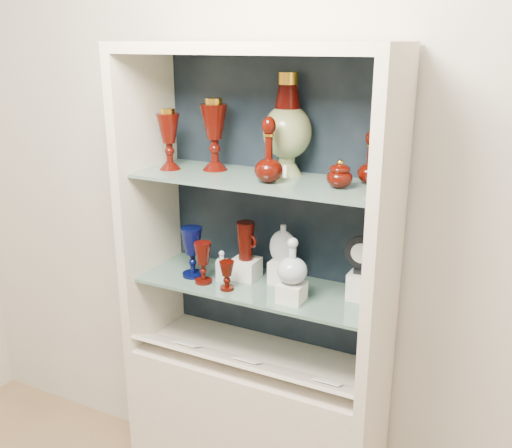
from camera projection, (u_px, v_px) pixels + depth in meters
The scene contains 30 objects.
wall_back at pixel (281, 185), 2.25m from camera, with size 3.50×0.02×2.80m, color beige.
cabinet_base at pixel (256, 435), 2.38m from camera, with size 1.00×0.40×0.75m, color beige.
cabinet_back_panel at pixel (278, 205), 2.25m from camera, with size 0.98×0.02×1.15m, color black.
cabinet_side_left at pixel (149, 202), 2.29m from camera, with size 0.04×0.40×1.15m, color beige.
cabinet_side_right at pixel (386, 237), 1.88m from camera, with size 0.04×0.40×1.15m, color beige.
cabinet_top_cap at pixel (256, 48), 1.90m from camera, with size 1.00×0.40×0.04m, color beige.
shelf_lower at pixel (258, 286), 2.19m from camera, with size 0.92×0.34×0.01m, color slate.
shelf_upper at pixel (258, 179), 2.06m from camera, with size 0.92×0.34×0.01m, color slate.
label_ledge at pixel (243, 362), 2.16m from camera, with size 0.92×0.18×0.01m, color beige.
label_card_0 at pixel (188, 344), 2.26m from camera, with size 0.10×0.07×0.00m, color white.
label_card_1 at pixel (327, 382), 2.01m from camera, with size 0.10×0.07×0.00m, color white.
label_card_2 at pixel (247, 360), 2.15m from camera, with size 0.10×0.07×0.00m, color white.
pedestal_lamp_left at pixel (169, 139), 2.16m from camera, with size 0.09×0.09×0.23m, color #440C07, non-canonical shape.
pedestal_lamp_right at pixel (214, 135), 2.14m from camera, with size 0.10×0.10×0.27m, color #440C07, non-canonical shape.
enamel_urn at pixel (287, 125), 2.05m from camera, with size 0.18×0.18×0.37m, color #0C4414, non-canonical shape.
ruby_decanter_a at pixel (269, 146), 1.95m from camera, with size 0.10×0.10×0.26m, color #410902, non-canonical shape.
ruby_decanter_b at pixel (370, 156), 1.94m from camera, with size 0.08×0.08×0.20m, color #410902, non-canonical shape.
lidded_bowl at pixel (340, 173), 1.90m from camera, with size 0.09×0.09×0.10m, color #410902, non-canonical shape.
cobalt_goblet at pixel (192, 252), 2.24m from camera, with size 0.08×0.08×0.20m, color #050A3E, non-canonical shape.
ruby_goblet_tall at pixel (203, 263), 2.18m from camera, with size 0.07×0.07×0.16m, color #440C07, non-canonical shape.
ruby_goblet_small at pixel (227, 276), 2.13m from camera, with size 0.06×0.06×0.11m, color #410902, non-canonical shape.
riser_ruby_pitcher at pixel (246, 268), 2.24m from camera, with size 0.10×0.10×0.08m, color silver.
ruby_pitcher at pixel (246, 241), 2.20m from camera, with size 0.11×0.07×0.15m, color #440C07, non-canonical shape.
clear_square_bottle at pixel (222, 265), 2.21m from camera, with size 0.04×0.04×0.12m, color #A2B3BC, non-canonical shape.
riser_flat_flask at pixel (283, 272), 2.19m from camera, with size 0.09×0.09×0.09m, color silver.
flat_flask at pixel (283, 242), 2.15m from camera, with size 0.11×0.04×0.15m, color #ABB5BE, non-canonical shape.
riser_clear_round_decanter at pixel (292, 292), 2.04m from camera, with size 0.09×0.09×0.07m, color silver.
clear_round_decanter at pixel (292, 262), 2.00m from camera, with size 0.11×0.11×0.16m, color #A2B3BC, non-canonical shape.
riser_cameo_medallion at pixel (360, 286), 2.05m from camera, with size 0.08×0.08×0.10m, color silver.
cameo_medallion at pixel (361, 254), 2.01m from camera, with size 0.12×0.04×0.14m, color black, non-canonical shape.
Camera 1 is at (0.89, -0.25, 1.94)m, focal length 40.00 mm.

